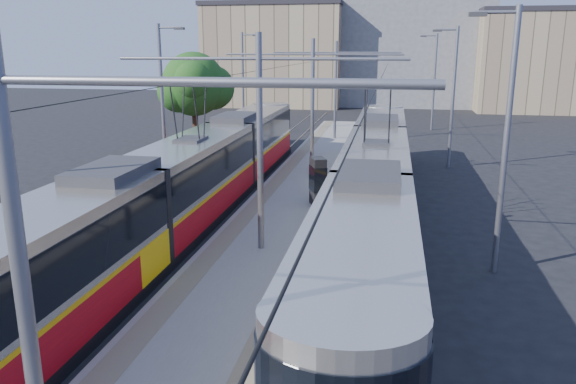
# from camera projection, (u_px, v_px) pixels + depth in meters

# --- Properties ---
(platform) EXTENTS (4.00, 50.00, 0.30)m
(platform) POSITION_uv_depth(u_px,v_px,m) (303.00, 188.00, 27.50)
(platform) COLOR gray
(platform) RESTS_ON ground
(tactile_strip_left) EXTENTS (0.70, 50.00, 0.01)m
(tactile_strip_left) POSITION_uv_depth(u_px,v_px,m) (274.00, 184.00, 27.72)
(tactile_strip_left) COLOR gray
(tactile_strip_left) RESTS_ON platform
(tactile_strip_right) EXTENTS (0.70, 50.00, 0.01)m
(tactile_strip_right) POSITION_uv_depth(u_px,v_px,m) (333.00, 186.00, 27.20)
(tactile_strip_right) COLOR gray
(tactile_strip_right) RESTS_ON platform
(rails) EXTENTS (8.71, 70.00, 0.03)m
(rails) POSITION_uv_depth(u_px,v_px,m) (303.00, 191.00, 27.53)
(rails) COLOR gray
(rails) RESTS_ON ground
(tram_left) EXTENTS (2.43, 32.03, 5.50)m
(tram_left) POSITION_uv_depth(u_px,v_px,m) (193.00, 180.00, 22.43)
(tram_left) COLOR black
(tram_left) RESTS_ON ground
(tram_right) EXTENTS (2.43, 30.43, 5.50)m
(tram_right) POSITION_uv_depth(u_px,v_px,m) (375.00, 181.00, 21.53)
(tram_right) COLOR black
(tram_right) RESTS_ON ground
(catenary) EXTENTS (9.20, 70.00, 7.00)m
(catenary) POSITION_uv_depth(u_px,v_px,m) (293.00, 104.00, 23.70)
(catenary) COLOR slate
(catenary) RESTS_ON platform
(street_lamps) EXTENTS (15.18, 38.22, 8.00)m
(street_lamps) POSITION_uv_depth(u_px,v_px,m) (315.00, 98.00, 30.30)
(street_lamps) COLOR slate
(street_lamps) RESTS_ON ground
(shelter) EXTENTS (0.88, 1.07, 2.04)m
(shelter) POSITION_uv_depth(u_px,v_px,m) (318.00, 180.00, 23.80)
(shelter) COLOR black
(shelter) RESTS_ON platform
(tree) EXTENTS (4.54, 4.20, 6.60)m
(tree) POSITION_uv_depth(u_px,v_px,m) (199.00, 85.00, 36.50)
(tree) COLOR #382314
(tree) RESTS_ON ground
(building_left) EXTENTS (16.32, 12.24, 11.97)m
(building_left) POSITION_uv_depth(u_px,v_px,m) (278.00, 55.00, 68.75)
(building_left) COLOR tan
(building_left) RESTS_ON ground
(building_centre) EXTENTS (18.36, 14.28, 15.91)m
(building_centre) POSITION_uv_depth(u_px,v_px,m) (411.00, 38.00, 69.24)
(building_centre) COLOR gray
(building_centre) RESTS_ON ground
(building_right) EXTENTS (14.28, 10.20, 10.92)m
(building_right) POSITION_uv_depth(u_px,v_px,m) (541.00, 60.00, 61.68)
(building_right) COLOR tan
(building_right) RESTS_ON ground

